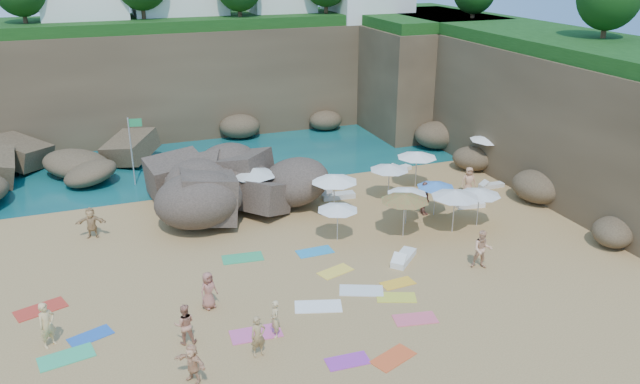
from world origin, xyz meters
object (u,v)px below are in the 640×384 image
object	(u,v)px
person_stand_3	(424,198)
person_stand_2	(261,165)
person_stand_5	(91,223)
parasol_1	(389,167)
parasol_2	(334,178)
person_stand_0	(47,325)
person_stand_1	(185,324)
person_stand_4	(469,181)
parasol_0	(254,171)
flag_pole	(133,142)
lounger_0	(338,196)
rock_outcrop	(242,205)
person_stand_6	(275,319)

from	to	relation	value
person_stand_3	person_stand_2	bearing A→B (deg)	41.89
person_stand_3	person_stand_5	distance (m)	17.50
parasol_1	parasol_2	xyz separation A→B (m)	(-3.89, -1.21, 0.24)
person_stand_0	person_stand_1	xyz separation A→B (m)	(4.74, -1.58, -0.10)
person_stand_4	parasol_1	bearing A→B (deg)	-177.35
person_stand_1	person_stand_4	xyz separation A→B (m)	(18.09, 9.05, 0.06)
person_stand_1	person_stand_3	size ratio (longest dim) A/B	0.85
person_stand_5	parasol_1	bearing A→B (deg)	9.73
parasol_1	person_stand_3	size ratio (longest dim) A/B	1.20
parasol_0	parasol_2	world-z (taller)	parasol_0
parasol_1	flag_pole	bearing A→B (deg)	150.49
person_stand_1	person_stand_5	bearing A→B (deg)	-68.38
lounger_0	parasol_0	bearing A→B (deg)	-176.36
rock_outcrop	person_stand_0	world-z (taller)	person_stand_0
lounger_0	person_stand_1	bearing A→B (deg)	-128.03
parasol_1	lounger_0	size ratio (longest dim) A/B	1.18
flag_pole	person_stand_2	bearing A→B (deg)	-10.91
rock_outcrop	parasol_0	size ratio (longest dim) A/B	2.88
rock_outcrop	parasol_1	xyz separation A→B (m)	(8.26, -2.05, 1.98)
parasol_0	rock_outcrop	bearing A→B (deg)	128.39
person_stand_2	person_stand_5	size ratio (longest dim) A/B	0.98
rock_outcrop	lounger_0	world-z (taller)	rock_outcrop
person_stand_0	person_stand_6	bearing A→B (deg)	-54.29
parasol_2	person_stand_0	xyz separation A→B (m)	(-14.24, -7.37, -1.31)
person_stand_2	person_stand_0	bearing A→B (deg)	80.75
flag_pole	parasol_0	xyz separation A→B (m)	(5.85, -6.34, -0.49)
person_stand_4	person_stand_3	bearing A→B (deg)	-141.93
parasol_1	lounger_0	xyz separation A→B (m)	(-2.68, 1.15, -1.83)
flag_pole	person_stand_1	xyz separation A→B (m)	(0.12, -17.81, -1.92)
parasol_0	person_stand_3	distance (m)	9.48
parasol_0	parasol_1	xyz separation A→B (m)	(7.67, -1.31, -0.26)
person_stand_5	person_stand_2	bearing A→B (deg)	40.03
parasol_0	person_stand_6	world-z (taller)	parasol_0
parasol_0	lounger_0	bearing A→B (deg)	-1.81
flag_pole	person_stand_3	distance (m)	17.77
person_stand_3	person_stand_5	size ratio (longest dim) A/B	1.17
rock_outcrop	person_stand_3	distance (m)	10.28
lounger_0	person_stand_1	world-z (taller)	person_stand_1
person_stand_1	person_stand_6	distance (m)	3.33
person_stand_0	person_stand_2	world-z (taller)	person_stand_0
person_stand_1	rock_outcrop	bearing A→B (deg)	-106.54
parasol_0	person_stand_2	bearing A→B (deg)	70.43
parasol_0	person_stand_0	xyz separation A→B (m)	(-10.47, -9.89, -1.33)
rock_outcrop	person_stand_0	xyz separation A→B (m)	(-9.88, -10.63, 0.91)
parasol_1	person_stand_3	bearing A→B (deg)	-72.86
flag_pole	parasol_1	size ratio (longest dim) A/B	1.87
flag_pole	person_stand_3	xyz separation A→B (m)	(14.35, -10.34, -1.78)
person_stand_4	person_stand_6	xyz separation A→B (m)	(-14.85, -9.79, -0.12)
person_stand_0	lounger_0	bearing A→B (deg)	-5.93
person_stand_2	person_stand_3	size ratio (longest dim) A/B	0.84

